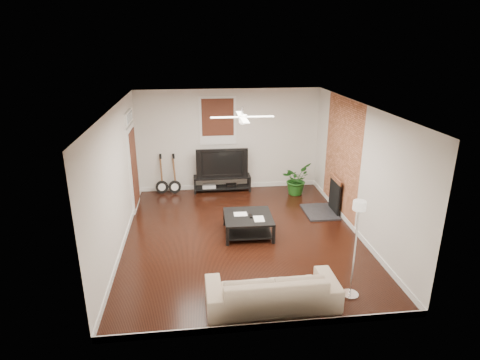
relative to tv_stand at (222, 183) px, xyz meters
name	(u,v)px	position (x,y,z in m)	size (l,w,h in m)	color
room	(242,175)	(0.22, -2.78, 1.18)	(5.01, 6.01, 2.81)	black
brick_accent	(342,157)	(2.71, -1.78, 1.18)	(0.02, 2.20, 2.80)	brown
fireplace	(327,195)	(2.42, -1.78, 0.24)	(0.80, 1.10, 0.92)	black
window_back	(218,121)	(-0.08, 0.19, 1.73)	(1.00, 0.06, 1.30)	#3D1A10
door_left	(133,160)	(-2.24, -0.88, 1.03)	(0.08, 1.00, 2.50)	white
tv_stand	(222,183)	(0.00, 0.00, 0.00)	(1.57, 0.42, 0.44)	black
tv	(222,162)	(0.00, 0.02, 0.62)	(1.41, 0.18, 0.81)	black
coffee_table	(248,225)	(0.36, -2.69, 0.00)	(1.03, 1.03, 0.43)	black
sofa	(272,289)	(0.40, -5.21, 0.09)	(2.09, 0.82, 0.61)	tan
floor_lamp	(355,250)	(1.75, -5.11, 0.63)	(0.28, 0.28, 1.71)	silver
potted_plant	(296,179)	(1.99, -0.46, 0.21)	(0.77, 0.67, 0.86)	#1B5217
guitar_left	(161,175)	(-1.66, -0.03, 0.34)	(0.34, 0.24, 1.11)	black
guitar_right	(174,174)	(-1.31, -0.06, 0.34)	(0.34, 0.24, 1.11)	black
ceiling_fan	(242,117)	(0.22, -2.78, 2.38)	(1.24, 1.24, 0.32)	white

